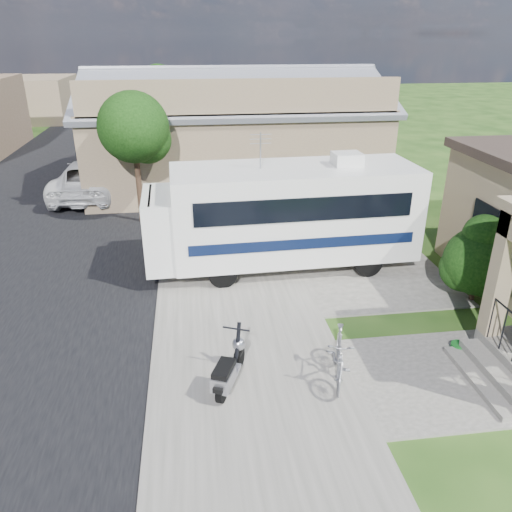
{
  "coord_description": "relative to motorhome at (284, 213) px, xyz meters",
  "views": [
    {
      "loc": [
        -1.98,
        -8.49,
        6.26
      ],
      "look_at": [
        -0.5,
        2.5,
        1.3
      ],
      "focal_mm": 35.0,
      "sensor_mm": 36.0,
      "label": 1
    }
  ],
  "objects": [
    {
      "name": "ground",
      "position": [
        -0.57,
        -4.56,
        -1.66
      ],
      "size": [
        120.0,
        120.0,
        0.0
      ],
      "primitive_type": "plane",
      "color": "#183A0F"
    },
    {
      "name": "street_slab",
      "position": [
        -8.07,
        5.44,
        -1.65
      ],
      "size": [
        9.0,
        80.0,
        0.02
      ],
      "primitive_type": "cube",
      "color": "black",
      "rests_on": "ground"
    },
    {
      "name": "sidewalk_slab",
      "position": [
        -1.57,
        5.44,
        -1.63
      ],
      "size": [
        4.0,
        80.0,
        0.06
      ],
      "primitive_type": "cube",
      "color": "#5B5952",
      "rests_on": "ground"
    },
    {
      "name": "driveway_slab",
      "position": [
        0.93,
        -0.06,
        -1.63
      ],
      "size": [
        7.0,
        6.0,
        0.05
      ],
      "primitive_type": "cube",
      "color": "#5B5952",
      "rests_on": "ground"
    },
    {
      "name": "walk_slab",
      "position": [
        2.43,
        -5.56,
        -1.63
      ],
      "size": [
        4.0,
        3.0,
        0.05
      ],
      "primitive_type": "cube",
      "color": "#5B5952",
      "rests_on": "ground"
    },
    {
      "name": "warehouse",
      "position": [
        -0.57,
        9.41,
        0.33
      ],
      "size": [
        12.5,
        8.4,
        5.04
      ],
      "color": "#7C664D",
      "rests_on": "ground"
    },
    {
      "name": "distant_bldg_near",
      "position": [
        -15.57,
        29.44,
        -0.06
      ],
      "size": [
        8.0,
        7.0,
        3.2
      ],
      "primitive_type": "cube",
      "color": "#7C664D",
      "rests_on": "ground"
    },
    {
      "name": "street_tree_a",
      "position": [
        -4.27,
        4.49,
        1.59
      ],
      "size": [
        2.44,
        2.4,
        4.58
      ],
      "color": "#332216",
      "rests_on": "ground"
    },
    {
      "name": "street_tree_b",
      "position": [
        -4.27,
        14.49,
        1.74
      ],
      "size": [
        2.44,
        2.4,
        4.73
      ],
      "color": "#332216",
      "rests_on": "ground"
    },
    {
      "name": "street_tree_c",
      "position": [
        -4.27,
        23.49,
        1.45
      ],
      "size": [
        2.44,
        2.4,
        4.42
      ],
      "color": "#332216",
      "rests_on": "ground"
    },
    {
      "name": "motorhome",
      "position": [
        0.0,
        0.0,
        0.0
      ],
      "size": [
        7.6,
        2.65,
        3.86
      ],
      "rotation": [
        0.0,
        0.0,
        0.03
      ],
      "color": "white",
      "rests_on": "ground"
    },
    {
      "name": "shrub",
      "position": [
        4.46,
        -2.63,
        -0.47
      ],
      "size": [
        1.89,
        1.8,
        2.31
      ],
      "color": "#332216",
      "rests_on": "ground"
    },
    {
      "name": "scooter",
      "position": [
        -2.03,
        -5.32,
        -1.2
      ],
      "size": [
        0.84,
        1.48,
        1.02
      ],
      "rotation": [
        0.0,
        0.0,
        -0.4
      ],
      "color": "black",
      "rests_on": "ground"
    },
    {
      "name": "bicycle",
      "position": [
        0.11,
        -5.33,
        -1.14
      ],
      "size": [
        0.92,
        1.77,
        1.02
      ],
      "primitive_type": "imported",
      "rotation": [
        0.0,
        0.0,
        -0.27
      ],
      "color": "#9B9BA2",
      "rests_on": "ground"
    },
    {
      "name": "pickup_truck",
      "position": [
        -6.62,
        7.97,
        -0.89
      ],
      "size": [
        2.87,
        5.65,
        1.53
      ],
      "primitive_type": "imported",
      "rotation": [
        0.0,
        0.0,
        3.08
      ],
      "color": "silver",
      "rests_on": "ground"
    },
    {
      "name": "van",
      "position": [
        -7.07,
        15.81,
        -0.79
      ],
      "size": [
        2.95,
        6.18,
        1.74
      ],
      "primitive_type": "imported",
      "rotation": [
        0.0,
        0.0,
        0.09
      ],
      "color": "silver",
      "rests_on": "ground"
    },
    {
      "name": "garden_hose",
      "position": [
        2.97,
        -4.75,
        -1.58
      ],
      "size": [
        0.35,
        0.35,
        0.16
      ],
      "primitive_type": "cylinder",
      "color": "#156B20",
      "rests_on": "ground"
    }
  ]
}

